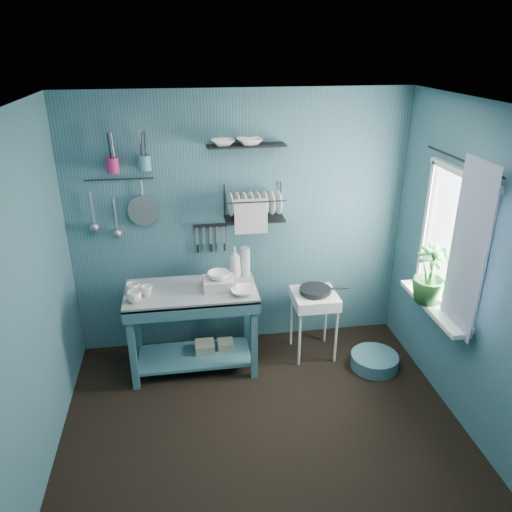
{
  "coord_description": "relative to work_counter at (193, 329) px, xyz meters",
  "views": [
    {
      "loc": [
        -0.53,
        -2.96,
        2.88
      ],
      "look_at": [
        0.05,
        0.85,
        1.2
      ],
      "focal_mm": 35.0,
      "sensor_mm": 36.0,
      "label": 1
    }
  ],
  "objects": [
    {
      "name": "mug_right",
      "position": [
        -0.5,
        0.0,
        0.46
      ],
      "size": [
        0.17,
        0.17,
        0.1
      ],
      "primitive_type": "imported",
      "rotation": [
        0.0,
        0.0,
        1.05
      ],
      "color": "white",
      "rests_on": "work_counter"
    },
    {
      "name": "colander",
      "position": [
        -0.38,
        0.41,
        1.04
      ],
      "size": [
        0.28,
        0.03,
        0.28
      ],
      "primitive_type": "cylinder",
      "rotation": [
        1.54,
        0.0,
        0.0
      ],
      "color": "gray",
      "rests_on": "wall_back"
    },
    {
      "name": "curtain_rod",
      "position": [
        2.05,
        -0.59,
        1.64
      ],
      "size": [
        0.02,
        1.05,
        0.02
      ],
      "primitive_type": "cylinder",
      "rotation": [
        1.57,
        0.0,
        0.0
      ],
      "color": "black",
      "rests_on": "wall_right"
    },
    {
      "name": "wall_right",
      "position": [
        2.11,
        -1.04,
        0.84
      ],
      "size": [
        0.0,
        3.0,
        3.0
      ],
      "primitive_type": "plane",
      "rotation": [
        1.57,
        0.0,
        -1.57
      ],
      "color": "#315A65",
      "rests_on": "ground"
    },
    {
      "name": "mug_mid",
      "position": [
        -0.38,
        -0.06,
        0.46
      ],
      "size": [
        0.14,
        0.14,
        0.09
      ],
      "primitive_type": "imported",
      "rotation": [
        0.0,
        0.0,
        0.52
      ],
      "color": "white",
      "rests_on": "work_counter"
    },
    {
      "name": "potted_plant",
      "position": [
        1.97,
        -0.53,
        0.67
      ],
      "size": [
        0.32,
        0.32,
        0.51
      ],
      "primitive_type": "imported",
      "rotation": [
        0.0,
        0.0,
        -0.12
      ],
      "color": "#245B26",
      "rests_on": "windowsill"
    },
    {
      "name": "mug_left",
      "position": [
        -0.48,
        -0.16,
        0.46
      ],
      "size": [
        0.12,
        0.12,
        0.1
      ],
      "primitive_type": "imported",
      "color": "white",
      "rests_on": "work_counter"
    },
    {
      "name": "tub_bowl",
      "position": [
        0.25,
        -0.02,
        0.54
      ],
      "size": [
        0.19,
        0.19,
        0.06
      ],
      "primitive_type": "imported",
      "color": "white",
      "rests_on": "wash_tub"
    },
    {
      "name": "ladle_outer",
      "position": [
        -0.83,
        0.42,
        1.08
      ],
      "size": [
        0.01,
        0.01,
        0.3
      ],
      "primitive_type": "cylinder",
      "color": "gray",
      "rests_on": "wall_back"
    },
    {
      "name": "knife_strip",
      "position": [
        0.22,
        0.43,
        0.85
      ],
      "size": [
        0.32,
        0.02,
        0.03
      ],
      "primitive_type": "cube",
      "rotation": [
        0.0,
        0.0,
        0.0
      ],
      "color": "black",
      "rests_on": "wall_back"
    },
    {
      "name": "dish_rack",
      "position": [
        0.62,
        0.33,
        1.08
      ],
      "size": [
        0.58,
        0.31,
        0.32
      ],
      "primitive_type": "cube",
      "rotation": [
        0.0,
        0.0,
        -0.14
      ],
      "color": "black",
      "rests_on": "wall_back"
    },
    {
      "name": "storage_tin_small",
      "position": [
        0.3,
        0.08,
        -0.31
      ],
      "size": [
        0.15,
        0.15,
        0.2
      ],
      "primitive_type": "cube",
      "color": "gray",
      "rests_on": "floor"
    },
    {
      "name": "shelf_bowl_right",
      "position": [
        0.59,
        0.36,
        1.67
      ],
      "size": [
        0.25,
        0.25,
        0.06
      ],
      "primitive_type": "imported",
      "rotation": [
        0.0,
        0.0,
        0.1
      ],
      "color": "white",
      "rests_on": "upper_shelf"
    },
    {
      "name": "work_counter",
      "position": [
        0.0,
        0.0,
        0.0
      ],
      "size": [
        1.25,
        0.79,
        0.83
      ],
      "primitive_type": "cube",
      "rotation": [
        0.0,
        0.0,
        0.18
      ],
      "color": "#376974",
      "rests_on": "floor"
    },
    {
      "name": "shelf_bowl_left",
      "position": [
        0.35,
        0.36,
        1.67
      ],
      "size": [
        0.21,
        0.21,
        0.05
      ],
      "primitive_type": "imported",
      "rotation": [
        0.0,
        0.0,
        0.03
      ],
      "color": "white",
      "rests_on": "upper_shelf"
    },
    {
      "name": "hook_rail",
      "position": [
        -0.57,
        0.43,
        1.33
      ],
      "size": [
        0.6,
        0.01,
        0.01
      ],
      "primitive_type": "cylinder",
      "rotation": [
        0.0,
        1.57,
        0.0
      ],
      "color": "black",
      "rests_on": "wall_back"
    },
    {
      "name": "storage_tin_large",
      "position": [
        0.1,
        0.05,
        -0.3
      ],
      "size": [
        0.18,
        0.18,
        0.22
      ],
      "primitive_type": "cube",
      "color": "gray",
      "rests_on": "floor"
    },
    {
      "name": "counter_bowl",
      "position": [
        0.45,
        -0.15,
        0.44
      ],
      "size": [
        0.22,
        0.22,
        0.05
      ],
      "primitive_type": "imported",
      "color": "white",
      "rests_on": "work_counter"
    },
    {
      "name": "windowsill",
      "position": [
        2.01,
        -0.59,
        0.4
      ],
      "size": [
        0.16,
        0.95,
        0.04
      ],
      "primitive_type": "cube",
      "color": "white",
      "rests_on": "wall_right"
    },
    {
      "name": "curtain",
      "position": [
        2.03,
        -0.89,
        1.04
      ],
      "size": [
        0.0,
        1.35,
        1.35
      ],
      "primitive_type": "plane",
      "rotation": [
        1.57,
        0.0,
        1.57
      ],
      "color": "silver",
      "rests_on": "wall_right"
    },
    {
      "name": "water_bottle",
      "position": [
        0.52,
        0.22,
        0.55
      ],
      "size": [
        0.09,
        0.09,
        0.28
      ],
      "primitive_type": "cylinder",
      "color": "#AAB8BE",
      "rests_on": "work_counter"
    },
    {
      "name": "wall_back",
      "position": [
        0.51,
        0.46,
        0.84
      ],
      "size": [
        3.2,
        0.0,
        3.2
      ],
      "primitive_type": "plane",
      "rotation": [
        1.57,
        0.0,
        0.0
      ],
      "color": "#315A65",
      "rests_on": "ground"
    },
    {
      "name": "wall_left",
      "position": [
        -1.09,
        -1.04,
        0.84
      ],
      "size": [
        0.0,
        3.0,
        3.0
      ],
      "primitive_type": "plane",
      "rotation": [
        1.57,
        0.0,
        1.57
      ],
      "color": "#315A65",
      "rests_on": "ground"
    },
    {
      "name": "window_glass",
      "position": [
        2.09,
        -0.59,
        0.99
      ],
      "size": [
        0.0,
        1.1,
        1.1
      ],
      "primitive_type": "plane",
      "rotation": [
        1.57,
        0.0,
        1.57
      ],
      "color": "white",
      "rests_on": "wall_right"
    },
    {
      "name": "floor_basin",
      "position": [
        1.69,
        -0.27,
        -0.35
      ],
      "size": [
        0.45,
        0.45,
        0.13
      ],
      "primitive_type": "cylinder",
      "color": "#40717F",
      "rests_on": "floor"
    },
    {
      "name": "utensil_cup_teal",
      "position": [
        -0.33,
        0.38,
        1.48
      ],
      "size": [
        0.11,
        0.11,
        0.13
      ],
      "primitive_type": "cylinder",
      "color": "teal",
      "rests_on": "wall_back"
    },
    {
      "name": "soap_bottle",
      "position": [
        0.42,
        0.2,
        0.56
      ],
      "size": [
        0.11,
        0.12,
        0.3
      ],
      "primitive_type": "imported",
      "color": "beige",
      "rests_on": "work_counter"
    },
    {
      "name": "ceiling",
      "position": [
        0.51,
        -1.04,
        2.09
      ],
      "size": [
        3.2,
        3.2,
        0.0
      ],
      "primitive_type": "plane",
      "rotation": [
        3.14,
        0.0,
        0.0
      ],
      "color": "silver",
      "rests_on": "ground"
    },
    {
      "name": "upper_shelf",
      "position": [
        0.56,
        0.36,
        1.61
      ],
      "size": [
        0.71,
        0.2,
        0.01
      ],
      "primitive_type": "cube",
      "rotation": [
        0.0,
        0.0,
        0.03
      ],
      "color": "black",
      "rests_on": "wall_back"
    },
    {
      "name": "ladle_inner",
      "position": [
        -0.64,
        0.42,
        1.01
      ],
      "size": [
        0.01,
        0.01,
        0.3
      ],
      "primitive_type": "cylinder",
      "color": "gray",
      "rests_on": "wall_back"
    },
    {
      "name": "floor",
      "position": [
        0.51,
        -1.04,
        -0.41
      ],
      "size": [
        3.2,
        3.2,
        0.0
      ],
      "primitive_type": "plane",
      "color": "black",
      "rests_on": "ground"
    },
    {
      "name": "frying_pan",
      "position": [
        1.16,
        0.06,
        0.29
      ],
      "size": [
        0.3,
        0.3,
        0.03
      ],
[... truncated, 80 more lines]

